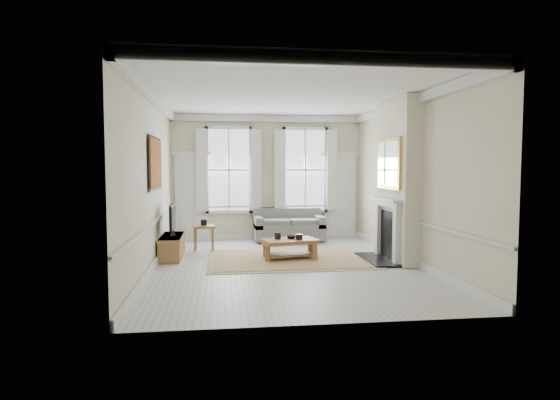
{
  "coord_description": "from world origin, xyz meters",
  "views": [
    {
      "loc": [
        -1.27,
        -9.24,
        1.97
      ],
      "look_at": [
        0.03,
        1.02,
        1.25
      ],
      "focal_mm": 30.0,
      "sensor_mm": 36.0,
      "label": 1
    }
  ],
  "objects": [
    {
      "name": "right_wall",
      "position": [
        2.6,
        0.0,
        1.7
      ],
      "size": [
        0.0,
        7.2,
        7.2
      ],
      "primitive_type": "plane",
      "rotation": [
        1.57,
        0.0,
        -1.57
      ],
      "color": "beige",
      "rests_on": "floor"
    },
    {
      "name": "rug",
      "position": [
        0.18,
        0.6,
        0.01
      ],
      "size": [
        3.5,
        2.6,
        0.02
      ],
      "primitive_type": "cube",
      "color": "tan",
      "rests_on": "floor"
    },
    {
      "name": "side_table",
      "position": [
        -1.68,
        1.96,
        0.48
      ],
      "size": [
        0.55,
        0.55,
        0.6
      ],
      "rotation": [
        0.0,
        0.0,
        0.14
      ],
      "color": "brown",
      "rests_on": "floor"
    },
    {
      "name": "hearth",
      "position": [
        2.0,
        0.2,
        0.03
      ],
      "size": [
        0.55,
        1.5,
        0.05
      ],
      "primitive_type": "cube",
      "color": "black",
      "rests_on": "floor"
    },
    {
      "name": "sofa",
      "position": [
        0.53,
        3.11,
        0.36
      ],
      "size": [
        1.84,
        0.9,
        0.86
      ],
      "color": "slate",
      "rests_on": "floor"
    },
    {
      "name": "floor",
      "position": [
        0.0,
        0.0,
        0.0
      ],
      "size": [
        7.2,
        7.2,
        0.0
      ],
      "primitive_type": "plane",
      "color": "#B7B5AD",
      "rests_on": "ground"
    },
    {
      "name": "tv",
      "position": [
        -2.32,
        1.05,
        0.89
      ],
      "size": [
        0.08,
        0.9,
        0.68
      ],
      "color": "black",
      "rests_on": "tv_stand"
    },
    {
      "name": "tv_stand",
      "position": [
        -2.34,
        1.05,
        0.25
      ],
      "size": [
        0.44,
        1.37,
        0.49
      ],
      "primitive_type": "cube",
      "color": "brown",
      "rests_on": "floor"
    },
    {
      "name": "coffee_table",
      "position": [
        0.18,
        0.6,
        0.35
      ],
      "size": [
        1.28,
        0.92,
        0.43
      ],
      "rotation": [
        0.0,
        0.0,
        0.23
      ],
      "color": "brown",
      "rests_on": "rug"
    },
    {
      "name": "bowl",
      "position": [
        0.23,
        0.7,
        0.46
      ],
      "size": [
        0.27,
        0.27,
        0.06
      ],
      "primitive_type": "imported",
      "rotation": [
        0.0,
        0.0,
        -0.13
      ],
      "color": "black",
      "rests_on": "coffee_table"
    },
    {
      "name": "door_right",
      "position": [
        2.05,
        3.56,
        1.15
      ],
      "size": [
        0.9,
        0.08,
        2.3
      ],
      "primitive_type": "cube",
      "color": "silver",
      "rests_on": "floor"
    },
    {
      "name": "chimney_breast",
      "position": [
        2.43,
        0.2,
        1.7
      ],
      "size": [
        0.35,
        1.7,
        3.38
      ],
      "primitive_type": "cube",
      "color": "beige",
      "rests_on": "floor"
    },
    {
      "name": "window_right",
      "position": [
        1.05,
        3.55,
        1.9
      ],
      "size": [
        1.26,
        0.2,
        2.2
      ],
      "primitive_type": null,
      "color": "#B2BCC6",
      "rests_on": "back_wall"
    },
    {
      "name": "door_left",
      "position": [
        -2.05,
        3.56,
        1.15
      ],
      "size": [
        0.9,
        0.08,
        2.3
      ],
      "primitive_type": "cube",
      "color": "silver",
      "rests_on": "floor"
    },
    {
      "name": "window_left",
      "position": [
        -1.05,
        3.55,
        1.9
      ],
      "size": [
        1.26,
        0.2,
        2.2
      ],
      "primitive_type": null,
      "color": "#B2BCC6",
      "rests_on": "back_wall"
    },
    {
      "name": "painting",
      "position": [
        -2.56,
        0.3,
        2.05
      ],
      "size": [
        0.05,
        1.66,
        1.06
      ],
      "primitive_type": "cube",
      "color": "#B2621E",
      "rests_on": "left_wall"
    },
    {
      "name": "mirror",
      "position": [
        2.21,
        0.2,
        2.05
      ],
      "size": [
        0.06,
        1.26,
        1.06
      ],
      "primitive_type": "cube",
      "color": "gold",
      "rests_on": "chimney_breast"
    },
    {
      "name": "ceramic_pot_a",
      "position": [
        -0.07,
        0.65,
        0.5
      ],
      "size": [
        0.14,
        0.14,
        0.14
      ],
      "primitive_type": "cylinder",
      "color": "black",
      "rests_on": "coffee_table"
    },
    {
      "name": "ceiling",
      "position": [
        0.0,
        0.0,
        3.4
      ],
      "size": [
        7.2,
        7.2,
        0.0
      ],
      "primitive_type": "plane",
      "rotation": [
        3.14,
        0.0,
        0.0
      ],
      "color": "white",
      "rests_on": "back_wall"
    },
    {
      "name": "back_wall",
      "position": [
        0.0,
        3.6,
        1.7
      ],
      "size": [
        5.2,
        0.0,
        5.2
      ],
      "primitive_type": "plane",
      "rotation": [
        1.57,
        0.0,
        0.0
      ],
      "color": "beige",
      "rests_on": "floor"
    },
    {
      "name": "fireplace",
      "position": [
        2.2,
        0.2,
        0.73
      ],
      "size": [
        0.21,
        1.45,
        1.33
      ],
      "color": "silver",
      "rests_on": "floor"
    },
    {
      "name": "ceramic_pot_b",
      "position": [
        0.38,
        0.55,
        0.49
      ],
      "size": [
        0.15,
        0.15,
        0.11
      ],
      "primitive_type": "cylinder",
      "color": "black",
      "rests_on": "coffee_table"
    },
    {
      "name": "left_wall",
      "position": [
        -2.6,
        0.0,
        1.7
      ],
      "size": [
        0.0,
        7.2,
        7.2
      ],
      "primitive_type": "plane",
      "rotation": [
        1.57,
        0.0,
        1.57
      ],
      "color": "beige",
      "rests_on": "floor"
    }
  ]
}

